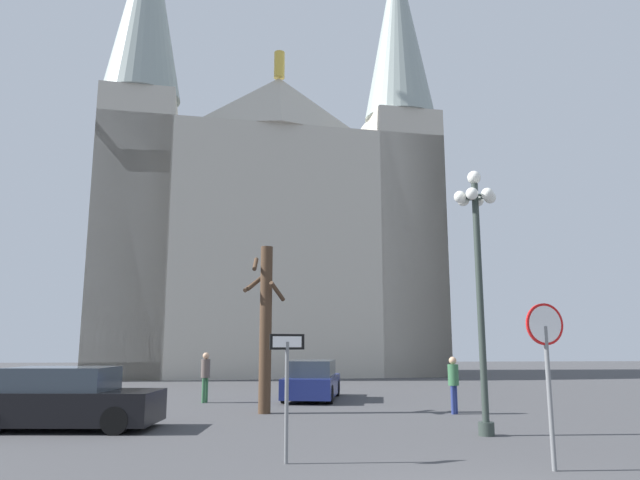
% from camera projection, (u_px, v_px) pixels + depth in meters
% --- Properties ---
extents(cathedral, '(23.12, 12.91, 31.82)m').
position_uv_depth(cathedral, '(271.00, 222.00, 39.56)').
color(cathedral, '#BCB5A5').
rests_on(cathedral, ground).
extents(stop_sign, '(0.71, 0.16, 2.74)m').
position_uv_depth(stop_sign, '(547.00, 353.00, 9.81)').
color(stop_sign, slate).
rests_on(stop_sign, ground).
extents(one_way_arrow_sign, '(0.63, 0.29, 2.23)m').
position_uv_depth(one_way_arrow_sign, '(287.00, 378.00, 10.30)').
color(one_way_arrow_sign, slate).
rests_on(one_way_arrow_sign, ground).
extents(street_lamp, '(1.05, 0.94, 6.23)m').
position_uv_depth(street_lamp, '(478.00, 259.00, 13.81)').
color(street_lamp, '#2D3833').
rests_on(street_lamp, ground).
extents(bare_tree, '(1.32, 1.30, 5.06)m').
position_uv_depth(bare_tree, '(265.00, 324.00, 17.75)').
color(bare_tree, '#473323').
rests_on(bare_tree, ground).
extents(parked_car_near_navy, '(2.56, 4.69, 1.44)m').
position_uv_depth(parked_car_near_navy, '(312.00, 381.00, 21.67)').
color(parked_car_near_navy, navy).
rests_on(parked_car_near_navy, ground).
extents(parked_car_far_black, '(4.47, 2.23, 1.49)m').
position_uv_depth(parked_car_far_black, '(67.00, 400.00, 14.16)').
color(parked_car_far_black, black).
rests_on(parked_car_far_black, ground).
extents(pedestrian_walking, '(0.32, 0.32, 1.75)m').
position_uv_depth(pedestrian_walking, '(206.00, 372.00, 20.59)').
color(pedestrian_walking, '#33663F').
rests_on(pedestrian_walking, ground).
extents(pedestrian_standing, '(0.32, 0.32, 1.67)m').
position_uv_depth(pedestrian_standing, '(453.00, 379.00, 17.32)').
color(pedestrian_standing, navy).
rests_on(pedestrian_standing, ground).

